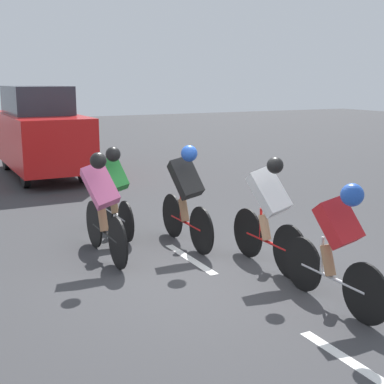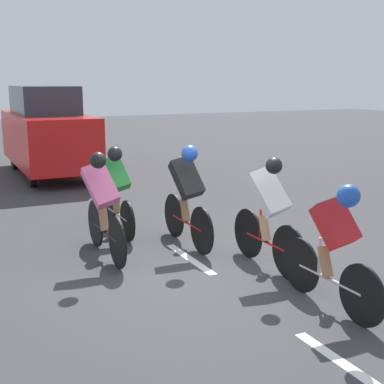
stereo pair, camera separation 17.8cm
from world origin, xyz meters
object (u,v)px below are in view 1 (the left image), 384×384
Objects in this scene: cyclist_white at (269,211)px; cyclist_black at (186,193)px; cyclist_red at (337,241)px; cyclist_green at (114,188)px; cyclist_pink at (102,203)px; support_car at (40,132)px.

cyclist_black reaches higher than cyclist_white.
cyclist_red is at bearing 86.47° from cyclist_white.
cyclist_white is 1.44m from cyclist_black.
cyclist_red is 3.94m from cyclist_green.
cyclist_white is 2.25m from cyclist_pink.
cyclist_white reaches higher than cyclist_red.
cyclist_green reaches higher than cyclist_red.
support_car reaches higher than cyclist_black.
cyclist_pink is 1.05× the size of cyclist_black.
cyclist_pink is at bearing 84.78° from support_car.
cyclist_red is (0.08, 1.37, -0.02)m from cyclist_white.
cyclist_green is at bearing -72.58° from cyclist_red.
cyclist_white is 2.71m from cyclist_green.
cyclist_white is at bearing 142.66° from cyclist_pink.
support_car reaches higher than cyclist_white.
cyclist_green is (-0.52, -1.03, -0.02)m from cyclist_pink.
cyclist_white is 1.37m from cyclist_red.
support_car is at bearing -82.41° from cyclist_white.
support_car reaches higher than cyclist_red.
cyclist_red is (-0.43, 2.72, -0.05)m from cyclist_black.
cyclist_white is at bearing -93.53° from cyclist_red.
cyclist_red is at bearing 96.06° from support_car.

